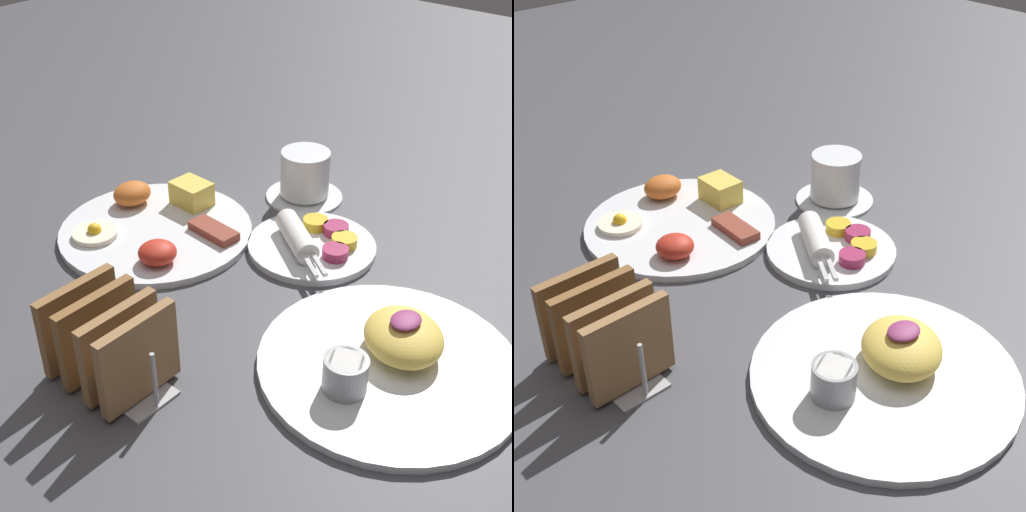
# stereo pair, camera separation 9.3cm
# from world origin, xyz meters

# --- Properties ---
(ground_plane) EXTENTS (3.00, 3.00, 0.00)m
(ground_plane) POSITION_xyz_m (0.00, 0.00, 0.00)
(ground_plane) COLOR #47474C
(plate_breakfast) EXTENTS (0.28, 0.28, 0.05)m
(plate_breakfast) POSITION_xyz_m (0.06, 0.21, 0.01)
(plate_breakfast) COLOR white
(plate_breakfast) RESTS_ON ground_plane
(plate_condiments) EXTENTS (0.18, 0.18, 0.04)m
(plate_condiments) POSITION_xyz_m (0.17, 0.01, 0.01)
(plate_condiments) COLOR white
(plate_condiments) RESTS_ON ground_plane
(plate_foreground) EXTENTS (0.29, 0.29, 0.06)m
(plate_foreground) POSITION_xyz_m (0.03, -0.20, 0.01)
(plate_foreground) COLOR white
(plate_foreground) RESTS_ON ground_plane
(toast_rack) EXTENTS (0.10, 0.15, 0.10)m
(toast_rack) POSITION_xyz_m (-0.18, 0.02, 0.05)
(toast_rack) COLOR #B7B7BC
(toast_rack) RESTS_ON ground_plane
(coffee_cup) EXTENTS (0.12, 0.12, 0.08)m
(coffee_cup) POSITION_xyz_m (0.28, 0.11, 0.04)
(coffee_cup) COLOR white
(coffee_cup) RESTS_ON ground_plane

